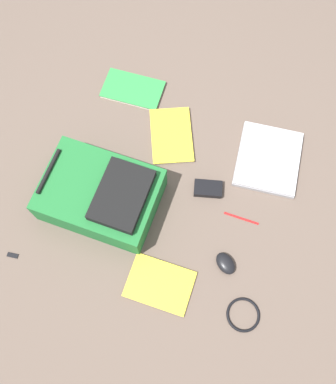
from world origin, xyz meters
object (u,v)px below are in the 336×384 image
(pen_black, at_px, (241,218))
(usb_stick, at_px, (13,255))
(laptop, at_px, (268,159))
(book_blue, at_px, (160,284))
(power_brick, at_px, (208,189))
(computer_mouse, at_px, (226,263))
(backpack, at_px, (102,195))
(cable_coil, at_px, (243,315))
(book_manual, at_px, (171,136))
(book_red, at_px, (133,89))

(pen_black, height_order, usb_stick, pen_black)
(laptop, xyz_separation_m, book_blue, (-0.68, 0.23, -0.01))
(book_blue, height_order, power_brick, power_brick)
(power_brick, relative_size, pen_black, 0.80)
(laptop, relative_size, computer_mouse, 3.65)
(backpack, relative_size, pen_black, 3.20)
(laptop, relative_size, cable_coil, 2.67)
(book_blue, height_order, book_manual, book_manual)
(backpack, distance_m, usb_stick, 0.44)
(laptop, xyz_separation_m, book_manual, (-0.05, 0.44, -0.01))
(laptop, height_order, book_blue, laptop)
(laptop, relative_size, book_manual, 1.07)
(book_blue, xyz_separation_m, computer_mouse, (0.18, -0.21, 0.01))
(book_manual, relative_size, cable_coil, 2.49)
(book_blue, xyz_separation_m, power_brick, (0.45, -0.03, 0.01))
(computer_mouse, xyz_separation_m, cable_coil, (-0.16, -0.13, -0.01))
(computer_mouse, xyz_separation_m, usb_stick, (-0.30, 0.81, -0.01))
(cable_coil, bearing_deg, usb_stick, 98.54)
(book_manual, bearing_deg, laptop, -82.90)
(backpack, height_order, laptop, backpack)
(book_manual, bearing_deg, backpack, 160.28)
(book_blue, bearing_deg, book_red, 31.09)
(backpack, bearing_deg, power_brick, -60.44)
(book_blue, bearing_deg, power_brick, -4.20)
(backpack, xyz_separation_m, laptop, (0.45, -0.58, -0.07))
(power_brick, bearing_deg, pen_black, -110.43)
(book_red, relative_size, book_blue, 1.10)
(book_manual, distance_m, cable_coil, 0.82)
(backpack, distance_m, book_blue, 0.43)
(backpack, relative_size, cable_coil, 3.65)
(book_manual, height_order, pen_black, book_manual)
(computer_mouse, relative_size, usb_stick, 2.12)
(power_brick, bearing_deg, laptop, -39.85)
(usb_stick, bearing_deg, pen_black, -57.75)
(book_red, relative_size, book_manual, 0.90)
(cable_coil, bearing_deg, pen_black, 20.21)
(book_red, relative_size, computer_mouse, 3.06)
(computer_mouse, xyz_separation_m, pen_black, (0.21, 0.00, -0.01))
(book_red, height_order, book_blue, book_red)
(laptop, height_order, cable_coil, laptop)
(computer_mouse, relative_size, cable_coil, 0.73)
(laptop, relative_size, book_blue, 1.31)
(book_manual, xyz_separation_m, cable_coil, (-0.61, -0.55, -0.00))
(laptop, bearing_deg, usb_stick, 134.36)
(laptop, bearing_deg, book_red, 81.81)
(power_brick, xyz_separation_m, pen_black, (-0.07, -0.17, -0.01))
(cable_coil, bearing_deg, book_blue, 92.86)
(book_blue, height_order, computer_mouse, computer_mouse)
(book_red, distance_m, cable_coil, 1.12)
(backpack, xyz_separation_m, power_brick, (0.22, -0.39, -0.07))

